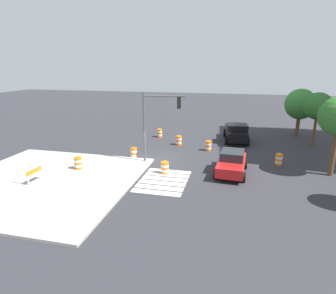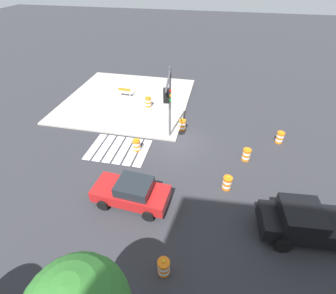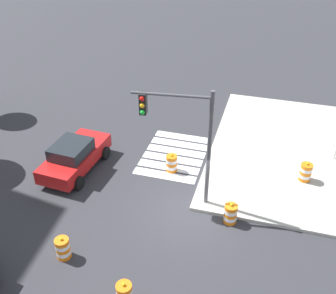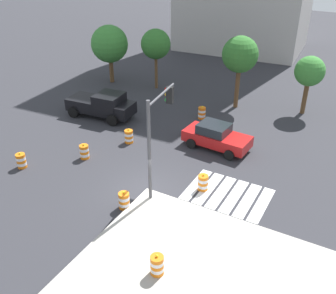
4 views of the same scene
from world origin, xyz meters
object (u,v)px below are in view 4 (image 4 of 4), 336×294
(traffic_barrel_crosswalk_end, at_px, (124,200))
(traffic_barrel_lane_center, at_px, (84,152))
(traffic_barrel_median_far, at_px, (203,183))
(traffic_barrel_near_corner, at_px, (21,161))
(street_tree_streetside_far, at_px, (240,55))
(traffic_barrel_median_near, at_px, (129,136))
(traffic_light_pole, at_px, (158,124))
(street_tree_streetside_mid, at_px, (310,72))
(pickup_truck, at_px, (103,105))
(traffic_barrel_far_curb, at_px, (202,113))
(street_tree_corner_lot, at_px, (110,44))
(sports_car, at_px, (216,136))
(street_tree_streetside_near, at_px, (156,44))
(traffic_barrel_on_sidewalk, at_px, (157,265))

(traffic_barrel_crosswalk_end, height_order, traffic_barrel_lane_center, same)
(traffic_barrel_crosswalk_end, relative_size, traffic_barrel_median_far, 1.00)
(traffic_barrel_near_corner, height_order, street_tree_streetside_far, street_tree_streetside_far)
(traffic_barrel_near_corner, distance_m, traffic_barrel_lane_center, 3.72)
(traffic_barrel_near_corner, distance_m, traffic_barrel_median_near, 6.88)
(traffic_light_pole, xyz_separation_m, street_tree_streetside_mid, (4.72, 14.07, -0.60))
(traffic_barrel_median_far, relative_size, traffic_light_pole, 0.19)
(pickup_truck, relative_size, traffic_barrel_far_curb, 5.20)
(traffic_barrel_far_curb, distance_m, street_tree_streetside_mid, 8.46)
(traffic_barrel_median_near, distance_m, street_tree_corner_lot, 12.52)
(traffic_barrel_near_corner, height_order, traffic_barrel_far_curb, same)
(sports_car, height_order, street_tree_streetside_near, street_tree_streetside_near)
(street_tree_corner_lot, bearing_deg, sports_car, -27.24)
(pickup_truck, relative_size, street_tree_streetside_far, 0.94)
(traffic_barrel_median_far, bearing_deg, traffic_barrel_near_corner, -163.03)
(traffic_barrel_median_near, bearing_deg, street_tree_streetside_far, 65.64)
(traffic_barrel_crosswalk_end, xyz_separation_m, traffic_barrel_far_curb, (-1.04, 11.71, 0.00))
(pickup_truck, bearing_deg, traffic_barrel_on_sidewalk, -45.02)
(sports_car, height_order, street_tree_streetside_far, street_tree_streetside_far)
(traffic_barrel_near_corner, bearing_deg, traffic_barrel_on_sidewalk, -16.06)
(traffic_barrel_median_far, distance_m, street_tree_streetside_far, 12.46)
(traffic_barrel_on_sidewalk, height_order, street_tree_streetside_far, street_tree_streetside_far)
(traffic_barrel_median_near, bearing_deg, traffic_barrel_lane_center, -112.74)
(pickup_truck, height_order, traffic_barrel_median_near, pickup_truck)
(traffic_light_pole, bearing_deg, sports_car, 80.59)
(street_tree_streetside_mid, bearing_deg, street_tree_corner_lot, -175.22)
(traffic_barrel_near_corner, xyz_separation_m, traffic_barrel_crosswalk_end, (7.58, -0.22, 0.00))
(traffic_barrel_crosswalk_end, bearing_deg, street_tree_corner_lot, 128.11)
(traffic_barrel_on_sidewalk, distance_m, traffic_light_pole, 7.04)
(traffic_barrel_median_near, distance_m, traffic_barrel_far_curb, 6.39)
(traffic_barrel_crosswalk_end, distance_m, traffic_light_pole, 4.24)
(street_tree_streetside_mid, bearing_deg, traffic_barrel_on_sidewalk, -94.83)
(sports_car, height_order, street_tree_corner_lot, street_tree_corner_lot)
(traffic_barrel_median_far, bearing_deg, traffic_barrel_lane_center, -176.17)
(sports_car, bearing_deg, traffic_light_pole, -99.41)
(traffic_light_pole, bearing_deg, pickup_truck, 144.18)
(traffic_barrel_far_curb, relative_size, street_tree_streetside_mid, 0.23)
(traffic_barrel_lane_center, height_order, traffic_light_pole, traffic_light_pole)
(street_tree_streetside_near, xyz_separation_m, street_tree_streetside_mid, (12.70, 0.82, -0.61))
(traffic_barrel_on_sidewalk, bearing_deg, traffic_barrel_near_corner, 163.94)
(street_tree_streetside_far, bearing_deg, traffic_barrel_far_curb, -113.70)
(traffic_barrel_crosswalk_end, bearing_deg, street_tree_streetside_near, 115.11)
(traffic_barrel_far_curb, distance_m, street_tree_streetside_far, 5.23)
(traffic_barrel_crosswalk_end, xyz_separation_m, traffic_barrel_on_sidewalk, (3.74, -3.04, 0.15))
(traffic_barrel_on_sidewalk, bearing_deg, traffic_light_pole, 119.64)
(street_tree_streetside_mid, bearing_deg, traffic_barrel_median_far, -101.01)
(traffic_barrel_lane_center, bearing_deg, traffic_barrel_near_corner, -134.35)
(sports_car, bearing_deg, street_tree_streetside_mid, 65.64)
(sports_car, bearing_deg, traffic_barrel_median_near, -157.59)
(traffic_barrel_median_near, distance_m, street_tree_streetside_far, 10.70)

